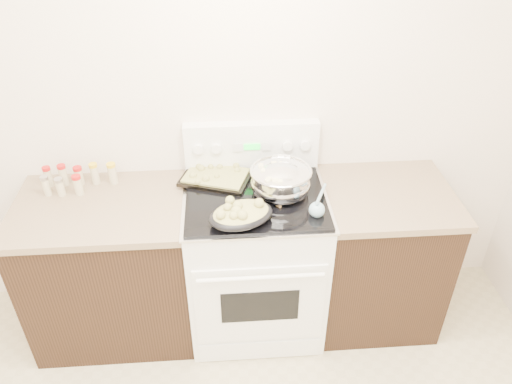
{
  "coord_description": "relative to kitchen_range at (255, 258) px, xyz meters",
  "views": [
    {
      "loc": [
        0.19,
        -0.76,
        2.48
      ],
      "look_at": [
        0.35,
        1.37,
        1.0
      ],
      "focal_mm": 35.0,
      "sensor_mm": 36.0,
      "label": 1
    }
  ],
  "objects": [
    {
      "name": "room_shell",
      "position": [
        -0.35,
        -1.42,
        1.21
      ],
      "size": [
        4.1,
        3.6,
        2.75
      ],
      "color": "silver",
      "rests_on": "ground"
    },
    {
      "name": "counter_left",
      "position": [
        -0.83,
        0.01,
        -0.03
      ],
      "size": [
        0.93,
        0.67,
        0.92
      ],
      "color": "black",
      "rests_on": "ground"
    },
    {
      "name": "counter_right",
      "position": [
        0.73,
        0.01,
        -0.03
      ],
      "size": [
        0.73,
        0.67,
        0.92
      ],
      "color": "black",
      "rests_on": "ground"
    },
    {
      "name": "kitchen_range",
      "position": [
        0.0,
        0.0,
        0.0
      ],
      "size": [
        0.78,
        0.73,
        1.22
      ],
      "color": "white",
      "rests_on": "ground"
    },
    {
      "name": "mixing_bowl",
      "position": [
        0.14,
        0.01,
        0.53
      ],
      "size": [
        0.38,
        0.38,
        0.19
      ],
      "color": "silver",
      "rests_on": "kitchen_range"
    },
    {
      "name": "roasting_pan",
      "position": [
        -0.09,
        -0.23,
        0.5
      ],
      "size": [
        0.39,
        0.33,
        0.12
      ],
      "color": "black",
      "rests_on": "kitchen_range"
    },
    {
      "name": "baking_sheet",
      "position": [
        -0.21,
        0.17,
        0.47
      ],
      "size": [
        0.44,
        0.37,
        0.06
      ],
      "color": "black",
      "rests_on": "kitchen_range"
    },
    {
      "name": "wooden_spoon",
      "position": [
        0.12,
        -0.06,
        0.46
      ],
      "size": [
        0.04,
        0.28,
        0.04
      ],
      "color": "#AC834E",
      "rests_on": "kitchen_range"
    },
    {
      "name": "blue_ladle",
      "position": [
        0.3,
        -0.19,
        0.49
      ],
      "size": [
        0.13,
        0.27,
        0.1
      ],
      "color": "#80A9BF",
      "rests_on": "kitchen_range"
    },
    {
      "name": "spice_jars",
      "position": [
        -0.98,
        0.18,
        0.49
      ],
      "size": [
        0.4,
        0.15,
        0.13
      ],
      "color": "#BFB28C",
      "rests_on": "counter_left"
    }
  ]
}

